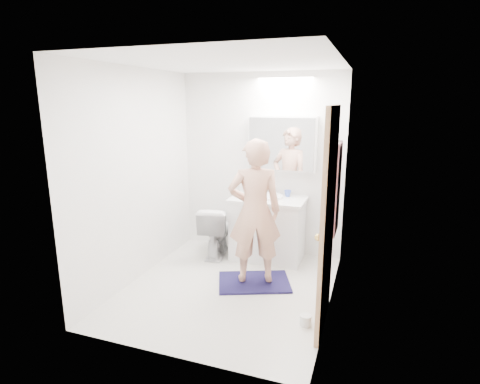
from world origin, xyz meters
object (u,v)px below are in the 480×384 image
at_px(vanity_cabinet, 268,230).
at_px(toothbrush_cup, 288,193).
at_px(toilet, 216,230).
at_px(medicine_cabinet, 282,144).
at_px(soap_bottle_b, 259,187).
at_px(soap_bottle_a, 250,186).
at_px(toilet_paper_roll, 305,320).
at_px(person, 255,212).

relative_size(vanity_cabinet, toothbrush_cup, 9.94).
bearing_deg(toilet, medicine_cabinet, -167.76).
relative_size(toilet, soap_bottle_b, 3.92).
height_order(soap_bottle_a, toilet_paper_roll, soap_bottle_a).
relative_size(medicine_cabinet, person, 0.55).
height_order(person, soap_bottle_a, person).
bearing_deg(toilet, soap_bottle_b, -159.88).
relative_size(soap_bottle_b, toothbrush_cup, 1.93).
height_order(vanity_cabinet, soap_bottle_b, soap_bottle_b).
distance_m(toilet, soap_bottle_a, 0.75).
bearing_deg(toilet_paper_roll, toilet, 138.14).
bearing_deg(toilet, person, 129.11).
relative_size(toilet, soap_bottle_a, 3.26).
bearing_deg(person, soap_bottle_b, -98.49).
relative_size(medicine_cabinet, toilet_paper_roll, 8.00).
xyz_separation_m(medicine_cabinet, soap_bottle_b, (-0.29, -0.03, -0.59)).
xyz_separation_m(toilet, person, (0.74, -0.64, 0.51)).
bearing_deg(person, toilet_paper_roll, 115.32).
height_order(person, soap_bottle_b, person).
height_order(toilet, person, person).
height_order(medicine_cabinet, person, medicine_cabinet).
distance_m(vanity_cabinet, soap_bottle_b, 0.57).
distance_m(person, soap_bottle_b, 0.96).
distance_m(toilet, toilet_paper_roll, 1.95).
bearing_deg(toothbrush_cup, soap_bottle_b, 177.06).
bearing_deg(medicine_cabinet, toilet_paper_roll, -68.46).
height_order(soap_bottle_b, toothbrush_cup, soap_bottle_b).
height_order(medicine_cabinet, toothbrush_cup, medicine_cabinet).
height_order(toilet, toothbrush_cup, toothbrush_cup).
xyz_separation_m(vanity_cabinet, soap_bottle_b, (-0.17, 0.18, 0.52)).
relative_size(vanity_cabinet, person, 0.56).
height_order(vanity_cabinet, toothbrush_cup, toothbrush_cup).
bearing_deg(toilet, toothbrush_cup, -172.88).
distance_m(medicine_cabinet, toilet_paper_roll, 2.26).
bearing_deg(toilet, vanity_cabinet, 179.68).
bearing_deg(medicine_cabinet, toothbrush_cup, -26.42).
distance_m(soap_bottle_b, toothbrush_cup, 0.39).
distance_m(vanity_cabinet, toothbrush_cup, 0.54).
relative_size(toothbrush_cup, toilet_paper_roll, 0.82).
distance_m(toothbrush_cup, toilet_paper_roll, 1.84).
bearing_deg(toilet_paper_roll, toothbrush_cup, 108.93).
distance_m(vanity_cabinet, soap_bottle_a, 0.63).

